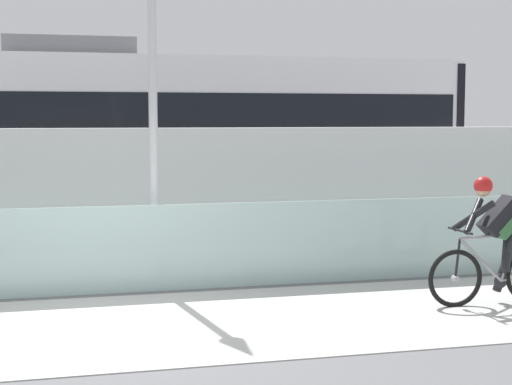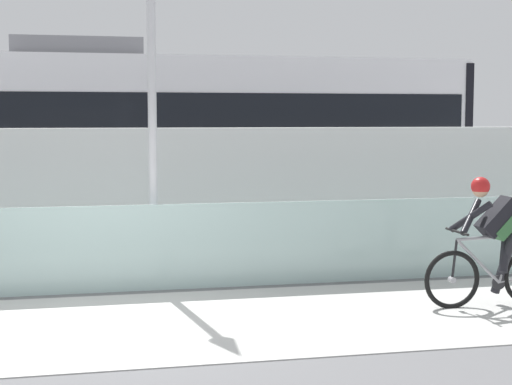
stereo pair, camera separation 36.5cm
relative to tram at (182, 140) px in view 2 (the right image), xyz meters
The scene contains 9 objects.
ground_plane 7.33m from the tram, 104.59° to the right, with size 200.00×200.00×0.00m, color slate.
bike_path_deck 7.33m from the tram, 104.59° to the right, with size 32.00×3.20×0.01m, color beige.
glass_parapet 5.47m from the tram, 109.63° to the right, with size 32.00×0.05×1.16m, color silver.
concrete_barrier_wall 3.75m from the tram, 119.13° to the right, with size 32.00×0.36×2.16m, color silver.
tram_rail_near 2.70m from the tram, 158.09° to the right, with size 32.00×0.08×0.01m, color #595654.
tram_rail_far 2.70m from the tram, 158.09° to the left, with size 32.00×0.08×0.01m, color #595654.
tram is the anchor object (origin of this frame).
cyclist_on_bike 7.55m from the tram, 66.58° to the right, with size 1.77×0.58×1.61m.
lamp_post_antenna 5.00m from the tram, 101.83° to the right, with size 0.28×0.28×5.20m.
Camera 2 is at (-0.17, -8.93, 2.33)m, focal length 56.67 mm.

